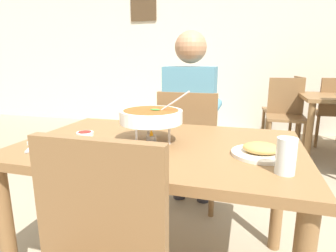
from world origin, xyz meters
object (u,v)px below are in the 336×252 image
(appetizer_plate, at_px, (261,151))
(chair_bg_corner, at_px, (285,110))
(chair_bg_window, at_px, (334,108))
(chair_diner_main, at_px, (189,143))
(rice_plate, at_px, (118,155))
(diner_main, at_px, (191,111))
(sauce_dish, at_px, (85,134))
(dining_table_main, at_px, (160,162))
(chair_bg_right, at_px, (289,105))
(curry_bowl, at_px, (151,117))
(drink_glass, at_px, (286,158))

(appetizer_plate, distance_m, chair_bg_corner, 2.53)
(chair_bg_corner, relative_size, chair_bg_window, 1.00)
(chair_diner_main, height_order, rice_plate, chair_diner_main)
(diner_main, distance_m, sauce_dish, 0.85)
(dining_table_main, xyz_separation_m, rice_plate, (-0.09, -0.27, 0.12))
(dining_table_main, distance_m, chair_bg_right, 3.01)
(curry_bowl, xyz_separation_m, chair_bg_corner, (0.89, 2.44, -0.34))
(chair_bg_window, bearing_deg, chair_bg_corner, -150.16)
(dining_table_main, distance_m, sauce_dish, 0.44)
(sauce_dish, height_order, chair_bg_corner, chair_bg_corner)
(appetizer_plate, height_order, chair_bg_window, chair_bg_window)
(curry_bowl, xyz_separation_m, chair_bg_right, (0.97, 2.87, -0.34))
(drink_glass, relative_size, chair_bg_corner, 0.14)
(drink_glass, relative_size, chair_bg_window, 0.14)
(chair_diner_main, height_order, appetizer_plate, chair_diner_main)
(chair_bg_corner, bearing_deg, appetizer_plate, -98.76)
(appetizer_plate, xyz_separation_m, chair_bg_corner, (0.38, 2.49, -0.23))
(chair_bg_window, bearing_deg, diner_main, -125.79)
(chair_diner_main, xyz_separation_m, appetizer_plate, (0.47, -0.78, 0.23))
(appetizer_plate, distance_m, chair_bg_window, 3.03)
(chair_diner_main, relative_size, chair_bg_right, 1.00)
(appetizer_plate, xyz_separation_m, chair_bg_right, (0.47, 2.92, -0.23))
(diner_main, xyz_separation_m, chair_bg_window, (1.47, 2.04, -0.24))
(curry_bowl, xyz_separation_m, sauce_dish, (-0.38, 0.02, -0.12))
(sauce_dish, relative_size, chair_bg_corner, 0.10)
(chair_bg_right, distance_m, chair_bg_corner, 0.44)
(rice_plate, distance_m, sauce_dish, 0.44)
(diner_main, height_order, chair_bg_corner, diner_main)
(dining_table_main, height_order, curry_bowl, curry_bowl)
(curry_bowl, distance_m, rice_plate, 0.29)
(drink_glass, height_order, chair_bg_corner, chair_bg_corner)
(curry_bowl, xyz_separation_m, rice_plate, (-0.05, -0.27, -0.11))
(appetizer_plate, bearing_deg, rice_plate, -158.90)
(chair_bg_right, bearing_deg, diner_main, -113.88)
(diner_main, bearing_deg, rice_plate, -94.74)
(chair_bg_corner, bearing_deg, diner_main, -116.81)
(chair_diner_main, bearing_deg, appetizer_plate, -59.19)
(diner_main, xyz_separation_m, appetizer_plate, (0.47, -0.81, -0.00))
(curry_bowl, distance_m, appetizer_plate, 0.52)
(rice_plate, xyz_separation_m, chair_bg_right, (1.02, 3.14, -0.23))
(diner_main, bearing_deg, chair_diner_main, -90.00)
(rice_plate, bearing_deg, chair_bg_right, 72.00)
(chair_diner_main, xyz_separation_m, chair_bg_corner, (0.85, 1.71, 0.00))
(dining_table_main, relative_size, curry_bowl, 4.00)
(dining_table_main, distance_m, appetizer_plate, 0.48)
(diner_main, height_order, sauce_dish, diner_main)
(sauce_dish, bearing_deg, appetizer_plate, -4.90)
(diner_main, xyz_separation_m, sauce_dish, (-0.42, -0.74, -0.01))
(appetizer_plate, xyz_separation_m, drink_glass, (0.08, -0.18, 0.04))
(curry_bowl, relative_size, sauce_dish, 3.69)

